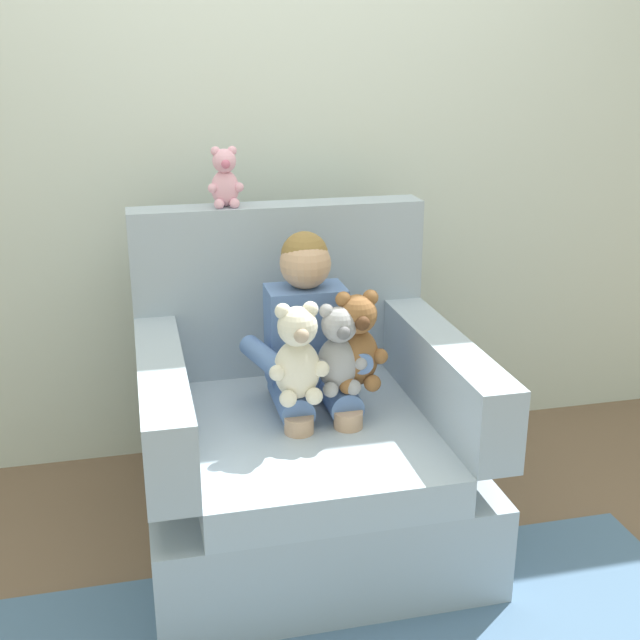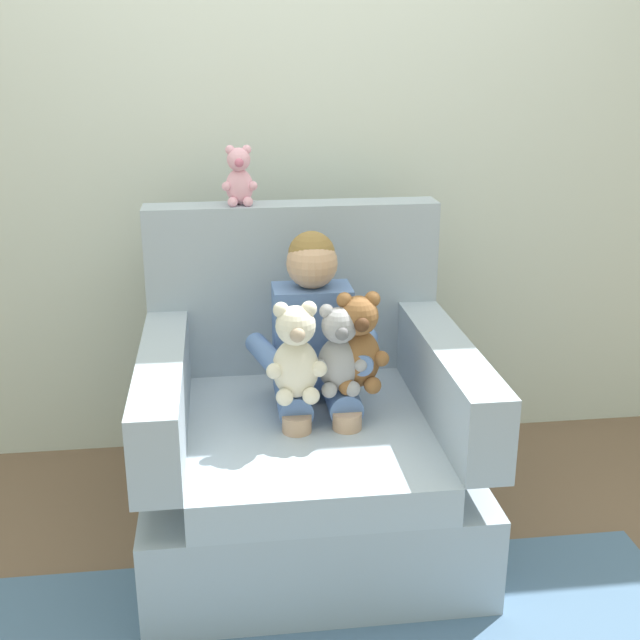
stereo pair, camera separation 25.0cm
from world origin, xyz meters
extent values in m
plane|color=brown|center=(0.00, 0.00, 0.00)|extent=(8.00, 8.00, 0.00)
cube|color=silver|center=(0.00, 0.77, 1.30)|extent=(6.00, 0.10, 2.60)
cube|color=#9EADBC|center=(0.00, 0.00, 0.16)|extent=(1.04, 1.02, 0.32)
cube|color=#A6B6C6|center=(0.00, -0.07, 0.38)|extent=(0.76, 0.88, 0.12)
cube|color=#9EADBC|center=(0.00, 0.44, 0.75)|extent=(1.04, 0.14, 0.62)
cube|color=#9EADBC|center=(-0.45, -0.07, 0.57)|extent=(0.14, 0.88, 0.26)
cube|color=#9EADBC|center=(0.45, -0.07, 0.57)|extent=(0.14, 0.88, 0.26)
cube|color=#597AB7|center=(0.04, 0.16, 0.67)|extent=(0.26, 0.16, 0.34)
sphere|color=tan|center=(0.04, 0.16, 0.92)|extent=(0.17, 0.17, 0.17)
sphere|color=olive|center=(0.04, 0.17, 0.94)|extent=(0.16, 0.16, 0.16)
cylinder|color=#597AB7|center=(-0.04, 0.03, 0.50)|extent=(0.11, 0.26, 0.11)
cylinder|color=tan|center=(-0.04, -0.10, 0.35)|extent=(0.09, 0.09, 0.30)
cylinder|color=#597AB7|center=(0.12, 0.03, 0.50)|extent=(0.11, 0.26, 0.11)
cylinder|color=tan|center=(0.12, -0.10, 0.35)|extent=(0.09, 0.09, 0.30)
cylinder|color=#597AB7|center=(-0.12, 0.04, 0.65)|extent=(0.13, 0.27, 0.07)
cylinder|color=#597AB7|center=(0.20, 0.04, 0.65)|extent=(0.13, 0.27, 0.07)
ellipsoid|color=brown|center=(0.16, -0.03, 0.65)|extent=(0.15, 0.13, 0.19)
sphere|color=brown|center=(0.16, -0.04, 0.80)|extent=(0.13, 0.13, 0.13)
sphere|color=#4C2D19|center=(0.16, -0.09, 0.79)|extent=(0.05, 0.05, 0.05)
sphere|color=brown|center=(0.12, -0.03, 0.85)|extent=(0.05, 0.05, 0.05)
sphere|color=brown|center=(0.09, -0.06, 0.66)|extent=(0.05, 0.05, 0.05)
sphere|color=brown|center=(0.12, -0.08, 0.58)|extent=(0.06, 0.06, 0.06)
sphere|color=brown|center=(0.21, -0.03, 0.85)|extent=(0.05, 0.05, 0.05)
sphere|color=brown|center=(0.23, -0.06, 0.66)|extent=(0.05, 0.05, 0.05)
sphere|color=brown|center=(0.20, -0.08, 0.58)|extent=(0.06, 0.06, 0.06)
ellipsoid|color=#9E9EA3|center=(0.10, -0.04, 0.64)|extent=(0.13, 0.11, 0.18)
sphere|color=#9E9EA3|center=(0.10, -0.06, 0.78)|extent=(0.11, 0.11, 0.11)
sphere|color=slate|center=(0.10, -0.11, 0.77)|extent=(0.04, 0.04, 0.04)
sphere|color=#9E9EA3|center=(0.06, -0.05, 0.82)|extent=(0.05, 0.05, 0.05)
sphere|color=#9E9EA3|center=(0.03, -0.08, 0.65)|extent=(0.05, 0.05, 0.05)
sphere|color=#9E9EA3|center=(0.06, -0.10, 0.58)|extent=(0.05, 0.05, 0.05)
sphere|color=#9E9EA3|center=(0.14, -0.05, 0.82)|extent=(0.05, 0.05, 0.05)
sphere|color=#9E9EA3|center=(0.16, -0.08, 0.65)|extent=(0.05, 0.05, 0.05)
sphere|color=#9E9EA3|center=(0.14, -0.10, 0.58)|extent=(0.05, 0.05, 0.05)
ellipsoid|color=silver|center=(-0.04, -0.08, 0.65)|extent=(0.15, 0.12, 0.19)
sphere|color=silver|center=(-0.04, -0.09, 0.79)|extent=(0.12, 0.12, 0.12)
sphere|color=tan|center=(-0.04, -0.15, 0.78)|extent=(0.05, 0.05, 0.05)
sphere|color=silver|center=(-0.08, -0.09, 0.84)|extent=(0.05, 0.05, 0.05)
sphere|color=silver|center=(-0.11, -0.12, 0.66)|extent=(0.05, 0.05, 0.05)
sphere|color=silver|center=(-0.08, -0.14, 0.58)|extent=(0.05, 0.05, 0.05)
sphere|color=silver|center=(0.00, -0.09, 0.84)|extent=(0.05, 0.05, 0.05)
sphere|color=silver|center=(0.03, -0.12, 0.66)|extent=(0.05, 0.05, 0.05)
sphere|color=silver|center=(0.00, -0.14, 0.58)|extent=(0.05, 0.05, 0.05)
ellipsoid|color=#EAA8BC|center=(-0.18, 0.44, 1.13)|extent=(0.10, 0.08, 0.13)
sphere|color=#EAA8BC|center=(-0.18, 0.43, 1.22)|extent=(0.08, 0.08, 0.08)
sphere|color=#CC6684|center=(-0.18, 0.39, 1.22)|extent=(0.03, 0.03, 0.03)
sphere|color=#EAA8BC|center=(-0.21, 0.44, 1.25)|extent=(0.03, 0.03, 0.03)
sphere|color=#EAA8BC|center=(-0.23, 0.42, 1.13)|extent=(0.03, 0.03, 0.03)
sphere|color=#EAA8BC|center=(-0.21, 0.40, 1.08)|extent=(0.04, 0.04, 0.04)
sphere|color=#EAA8BC|center=(-0.15, 0.44, 1.25)|extent=(0.03, 0.03, 0.03)
sphere|color=#EAA8BC|center=(-0.14, 0.42, 1.13)|extent=(0.03, 0.03, 0.03)
sphere|color=#EAA8BC|center=(-0.16, 0.40, 1.08)|extent=(0.04, 0.04, 0.04)
camera|label=1|loc=(-0.51, -2.35, 1.61)|focal=45.68mm
camera|label=2|loc=(-0.26, -2.40, 1.61)|focal=45.68mm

